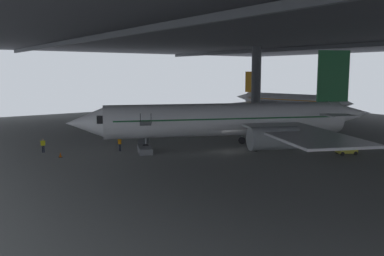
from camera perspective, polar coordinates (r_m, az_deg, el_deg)
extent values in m
plane|color=slate|center=(50.56, 4.94, -3.01)|extent=(110.00, 110.00, 0.00)
cylinder|color=#4C4F54|center=(80.43, 8.82, 6.01)|extent=(1.80, 1.80, 14.14)
cube|color=#38383D|center=(59.74, 15.48, 12.60)|extent=(121.00, 99.00, 1.20)
cube|color=#4C4F54|center=(43.57, -6.27, 13.39)|extent=(115.50, 0.50, 0.70)
cube|color=#4C4F54|center=(73.12, 23.80, 10.51)|extent=(115.50, 0.50, 0.70)
cylinder|color=white|center=(51.04, 4.80, 1.18)|extent=(15.61, 28.87, 3.99)
cone|color=white|center=(49.02, -14.26, 0.69)|extent=(5.51, 5.96, 3.91)
cube|color=black|center=(48.91, -11.32, 1.35)|extent=(4.23, 3.92, 0.88)
cone|color=white|center=(57.97, 20.83, 1.88)|extent=(5.67, 7.21, 3.39)
cube|color=#19592D|center=(56.39, 18.89, 6.78)|extent=(1.97, 4.09, 6.53)
cube|color=white|center=(53.69, 19.18, 1.74)|extent=(5.97, 5.03, 0.16)
cube|color=white|center=(58.53, 16.39, 2.33)|extent=(5.97, 5.03, 0.16)
cube|color=white|center=(43.29, 14.84, -0.78)|extent=(18.21, 13.36, 0.24)
cylinder|color=#9EA3A8|center=(44.29, 11.14, -1.39)|extent=(4.35, 5.75, 2.48)
cube|color=white|center=(62.34, 6.35, 1.99)|extent=(18.21, 13.36, 0.24)
cylinder|color=#9EA3A8|center=(59.87, 4.96, 1.10)|extent=(4.35, 5.75, 2.48)
cube|color=#19592D|center=(51.01, 4.80, 1.51)|extent=(14.81, 26.91, 0.16)
cylinder|color=#9EA3A8|center=(49.50, -6.39, -1.79)|extent=(0.20, 0.20, 1.15)
cylinder|color=black|center=(49.64, -6.38, -2.70)|extent=(0.64, 0.94, 0.90)
cylinder|color=#9EA3A8|center=(49.85, 8.82, -1.77)|extent=(0.20, 0.20, 1.15)
cylinder|color=black|center=(49.99, 8.80, -2.67)|extent=(0.64, 0.94, 0.90)
cylinder|color=#9EA3A8|center=(54.68, 6.92, -0.89)|extent=(0.20, 0.20, 1.15)
cylinder|color=black|center=(54.81, 6.90, -1.72)|extent=(0.64, 0.94, 0.90)
cube|color=slate|center=(49.06, -6.53, -2.95)|extent=(4.24, 2.97, 0.70)
cube|color=slate|center=(48.75, -6.56, -0.76)|extent=(3.90, 2.67, 3.19)
cube|color=slate|center=(46.76, -6.39, 0.80)|extent=(1.53, 1.63, 0.12)
cylinder|color=black|center=(46.76, -5.67, 1.42)|extent=(0.06, 0.06, 1.00)
cylinder|color=black|center=(46.65, -7.13, 1.39)|extent=(0.06, 0.06, 1.00)
cylinder|color=black|center=(47.58, -5.50, -3.52)|extent=(0.32, 0.23, 0.30)
cylinder|color=black|center=(47.46, -7.19, -3.57)|extent=(0.32, 0.23, 0.30)
cylinder|color=black|center=(50.75, -5.90, -2.81)|extent=(0.32, 0.23, 0.30)
cylinder|color=black|center=(50.63, -7.48, -2.86)|extent=(0.32, 0.23, 0.30)
cylinder|color=#232838|center=(51.69, -19.72, -2.74)|extent=(0.14, 0.14, 0.83)
cylinder|color=#232838|center=(51.64, -19.91, -2.76)|extent=(0.14, 0.14, 0.83)
cube|color=yellow|center=(51.55, -19.85, -1.98)|extent=(0.23, 0.37, 0.58)
cylinder|color=yellow|center=(51.61, -19.61, -1.92)|extent=(0.09, 0.09, 0.56)
cylinder|color=yellow|center=(51.48, -20.10, -1.97)|extent=(0.09, 0.09, 0.56)
sphere|color=beige|center=(51.48, -19.88, -1.52)|extent=(0.22, 0.22, 0.22)
cylinder|color=#232838|center=(50.28, -10.00, -2.66)|extent=(0.14, 0.14, 0.87)
cylinder|color=#232838|center=(50.16, -9.85, -2.68)|extent=(0.14, 0.14, 0.87)
cube|color=orange|center=(50.10, -9.95, -1.84)|extent=(0.41, 0.33, 0.61)
cylinder|color=orange|center=(50.25, -10.14, -1.78)|extent=(0.09, 0.09, 0.58)
cylinder|color=orange|center=(49.93, -9.76, -1.83)|extent=(0.09, 0.09, 0.58)
sphere|color=beige|center=(50.02, -9.96, -1.35)|extent=(0.23, 0.23, 0.23)
cylinder|color=white|center=(94.06, 13.38, 3.71)|extent=(22.28, 7.33, 2.97)
cone|color=white|center=(88.57, 20.36, 3.19)|extent=(4.07, 3.56, 2.91)
cube|color=black|center=(89.29, 19.26, 3.51)|extent=(2.54, 2.89, 0.65)
cone|color=white|center=(100.76, 7.24, 4.29)|extent=(5.16, 3.42, 2.52)
cube|color=orange|center=(99.52, 8.16, 6.31)|extent=(3.22, 0.88, 4.86)
cube|color=white|center=(100.91, 9.18, 4.34)|extent=(3.13, 4.19, 0.16)
cube|color=white|center=(97.50, 7.81, 4.25)|extent=(3.13, 4.19, 0.16)
cube|color=white|center=(102.52, 13.78, 3.85)|extent=(7.77, 13.25, 0.24)
cylinder|color=#9EA3A8|center=(100.47, 14.15, 3.46)|extent=(4.15, 2.57, 1.84)
cube|color=white|center=(89.46, 8.92, 3.43)|extent=(7.77, 13.25, 0.24)
cylinder|color=#9EA3A8|center=(89.85, 10.30, 3.09)|extent=(4.15, 2.57, 1.84)
cube|color=orange|center=(94.04, 13.38, 3.84)|extent=(20.71, 7.06, 0.16)
cylinder|color=#9EA3A8|center=(90.76, 17.41, 2.26)|extent=(0.20, 0.20, 1.15)
cylinder|color=black|center=(90.83, 17.39, 1.76)|extent=(0.94, 0.47, 0.90)
cylinder|color=#9EA3A8|center=(97.07, 12.85, 2.76)|extent=(0.20, 0.20, 1.15)
cylinder|color=black|center=(97.14, 12.84, 2.29)|extent=(0.94, 0.47, 0.90)
cylinder|color=#9EA3A8|center=(93.51, 11.56, 2.61)|extent=(0.20, 0.20, 1.15)
cylinder|color=black|center=(93.58, 11.55, 2.12)|extent=(0.94, 0.47, 0.90)
cube|color=black|center=(48.26, -17.68, -3.85)|extent=(0.36, 0.36, 0.04)
cone|color=orange|center=(48.21, -17.69, -3.50)|extent=(0.30, 0.30, 0.56)
cube|color=yellow|center=(50.65, 20.52, -2.83)|extent=(2.05, 2.50, 0.70)
cylinder|color=black|center=(49.85, 20.01, -3.36)|extent=(0.36, 0.47, 0.44)
cylinder|color=black|center=(50.79, 19.41, -3.13)|extent=(0.36, 0.47, 0.44)
cylinder|color=black|center=(50.64, 21.60, -3.27)|extent=(0.36, 0.47, 0.44)
cylinder|color=black|center=(51.57, 20.98, -3.04)|extent=(0.36, 0.47, 0.44)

